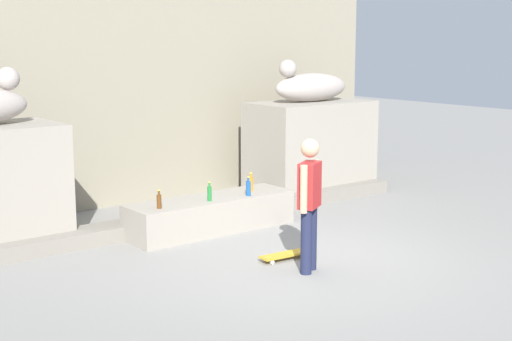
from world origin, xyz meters
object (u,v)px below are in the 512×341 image
Objects in this scene: bottle_blue at (248,188)px; bottle_green at (209,193)px; statue_reclining_right at (310,86)px; skateboard at (288,254)px; bottle_orange at (251,183)px; skater at (309,199)px; bottle_brown at (159,201)px.

bottle_blue is 1.03× the size of bottle_green.
skateboard is at bearing 46.49° from statue_reclining_right.
bottle_orange is at bearing 46.27° from bottle_blue.
statue_reclining_right is at bearing 29.19° from bottle_blue.
skater is at bearing -111.46° from bottle_orange.
bottle_green is at bearing 25.25° from statue_reclining_right.
skateboard is at bearing -113.65° from bottle_orange.
statue_reclining_right reaches higher than bottle_blue.
bottle_brown reaches higher than skateboard.
bottle_orange reaches higher than bottle_green.
skateboard is (-3.06, -2.95, -1.92)m from statue_reclining_right.
statue_reclining_right reaches higher than bottle_green.
bottle_blue reaches higher than bottle_orange.
bottle_green is (0.02, 2.18, -0.29)m from skater.
skateboard is 1.99m from bottle_brown.
bottle_blue reaches higher than skateboard.
bottle_blue is (0.69, 2.11, -0.29)m from skater.
skater reaches higher than bottle_brown.
bottle_blue is (-0.24, -0.25, 0.00)m from bottle_orange.
bottle_green is (-0.91, -0.18, -0.00)m from bottle_orange.
bottle_brown is 0.93× the size of bottle_green.
bottle_green is (-0.67, 0.07, -0.00)m from bottle_blue.
bottle_brown is at bearing -55.59° from skateboard.
statue_reclining_right is 5.67× the size of bottle_green.
bottle_brown is (-4.00, -1.29, -1.36)m from statue_reclining_right.
skater is 6.26× the size of bottle_brown.
bottle_green is (-0.12, 1.62, 0.57)m from skateboard.
statue_reclining_right is 3.70m from bottle_green.
bottle_green is at bearing -2.98° from bottle_brown.
skater reaches higher than bottle_green.
bottle_orange is 1.74m from bottle_brown.
skater is at bearing -90.53° from bottle_green.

